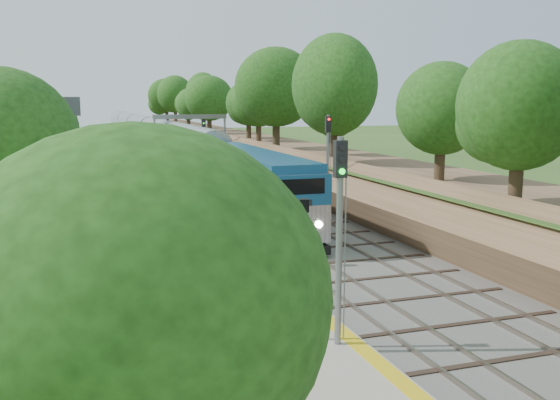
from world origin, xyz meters
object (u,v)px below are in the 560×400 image
object	(u,v)px
lamppost_far	(222,216)
lamppost_mid	(304,278)
signal_farside	(328,153)
train	(151,141)
signal_gantry	(190,127)
signal_platform	(339,219)
station_building	(15,156)

from	to	relation	value
lamppost_far	lamppost_mid	bearing A→B (deg)	-89.10
signal_farside	train	bearing A→B (deg)	97.42
train	lamppost_far	size ratio (longest dim) A/B	25.13
signal_gantry	signal_farside	size ratio (longest dim) A/B	1.25
lamppost_mid	signal_farside	size ratio (longest dim) A/B	0.67
signal_platform	lamppost_mid	bearing A→B (deg)	143.00
lamppost_mid	signal_platform	distance (m)	2.21
station_building	lamppost_far	world-z (taller)	station_building
train	lamppost_far	distance (m)	59.38
signal_gantry	lamppost_mid	distance (m)	53.59
lamppost_mid	station_building	bearing A→B (deg)	109.94
signal_gantry	train	bearing A→B (deg)	98.61
station_building	signal_gantry	world-z (taller)	station_building
lamppost_far	signal_gantry	bearing A→B (deg)	81.51
lamppost_mid	signal_platform	xyz separation A→B (m)	(0.88, -0.66, 1.91)
lamppost_far	signal_platform	distance (m)	11.09
signal_gantry	lamppost_mid	xyz separation A→B (m)	(-6.25, -53.17, -2.45)
lamppost_far	signal_platform	bearing A→B (deg)	-84.56
signal_gantry	lamppost_mid	world-z (taller)	signal_gantry
signal_gantry	lamppost_mid	bearing A→B (deg)	-96.70
lamppost_far	signal_farside	size ratio (longest dim) A/B	0.72
train	signal_platform	distance (m)	70.24
signal_gantry	station_building	bearing A→B (deg)	-123.38
lamppost_mid	signal_farside	xyz separation A→B (m)	(9.98, 21.87, 1.84)
signal_gantry	lamppost_mid	size ratio (longest dim) A/B	1.88
signal_gantry	train	xyz separation A→B (m)	(-2.47, 16.33, -2.55)
station_building	signal_platform	size ratio (longest dim) A/B	1.35
signal_farside	signal_gantry	bearing A→B (deg)	96.79
lamppost_far	station_building	bearing A→B (deg)	119.29
signal_farside	lamppost_mid	bearing A→B (deg)	-114.52
train	signal_farside	distance (m)	48.06
station_building	signal_farside	xyz separation A→B (m)	(20.20, -6.31, 0.12)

